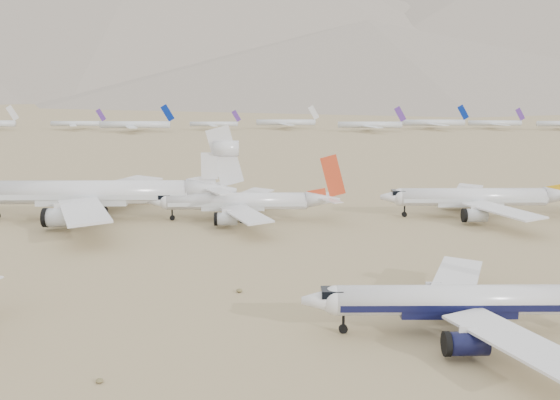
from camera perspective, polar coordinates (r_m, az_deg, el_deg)
name	(u,v)px	position (r m, az deg, el deg)	size (l,w,h in m)	color
ground	(462,327)	(88.12, 16.28, -11.12)	(7000.00, 7000.00, 0.00)	olive
main_airliner	(479,301)	(85.58, 17.75, -8.80)	(44.34, 43.31, 15.65)	silver
row2_gold_tail	(481,198)	(157.03, 17.94, 0.20)	(46.78, 45.75, 16.66)	silver
row2_orange_tail	(245,202)	(146.03, -3.19, -0.17)	(43.69, 42.74, 15.59)	silver
row2_white_trijet	(104,192)	(152.32, -15.80, 0.69)	(62.86, 61.43, 22.27)	silver
distant_storage_row	(385,123)	(418.75, 9.59, 6.94)	(628.63, 67.77, 15.15)	silver
mountain_range	(308,20)	(1735.81, 2.54, 16.13)	(7354.00, 3024.00, 470.00)	slate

